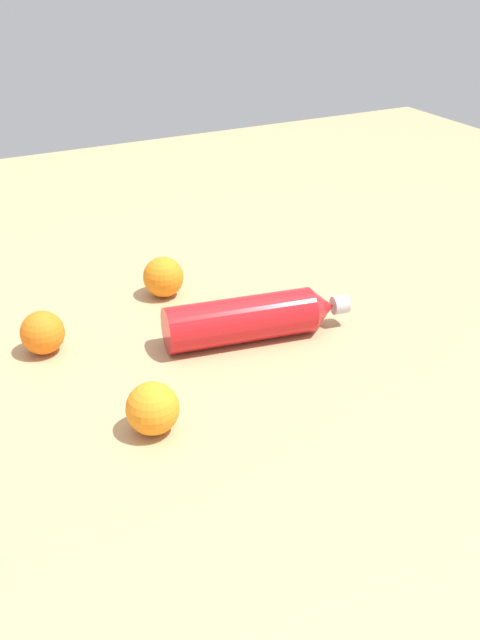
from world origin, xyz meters
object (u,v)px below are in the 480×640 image
water_bottle (254,318)px  orange_0 (153,408)px  orange_1 (163,277)px  orange_2 (43,333)px

water_bottle → orange_0: water_bottle is taller
water_bottle → orange_1: bearing=117.8°
orange_1 → orange_2: 0.25m
orange_1 → orange_2: (0.09, -0.23, -0.00)m
orange_1 → orange_2: orange_1 is taller
orange_1 → water_bottle: bearing=18.2°
water_bottle → orange_0: (0.15, -0.22, -0.00)m
water_bottle → orange_2: 0.31m
orange_0 → orange_1: (-0.35, 0.16, 0.00)m
orange_2 → water_bottle: bearing=70.1°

